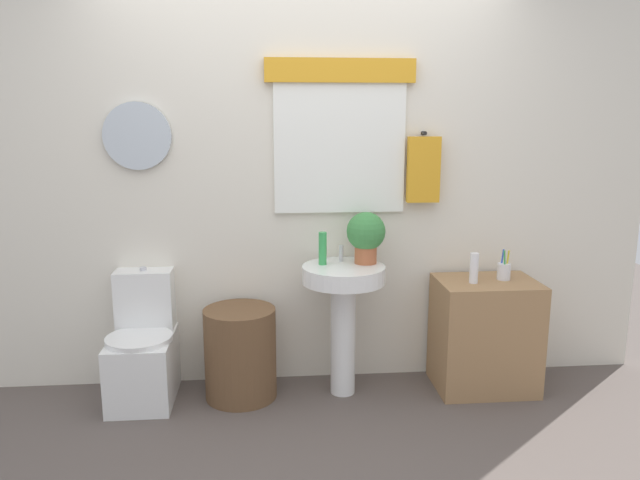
% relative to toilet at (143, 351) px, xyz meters
% --- Properties ---
extents(ground_plane, '(8.00, 8.00, 0.00)m').
position_rel_toilet_xyz_m(ground_plane, '(0.97, -0.89, -0.29)').
color(ground_plane, '#564C47').
extents(back_wall, '(4.40, 0.18, 2.60)m').
position_rel_toilet_xyz_m(back_wall, '(0.97, 0.26, 1.01)').
color(back_wall, silver).
rests_on(back_wall, ground_plane).
extents(toilet, '(0.38, 0.51, 0.78)m').
position_rel_toilet_xyz_m(toilet, '(0.00, 0.00, 0.00)').
color(toilet, white).
rests_on(toilet, ground_plane).
extents(laundry_hamper, '(0.43, 0.43, 0.55)m').
position_rel_toilet_xyz_m(laundry_hamper, '(0.57, -0.04, -0.02)').
color(laundry_hamper, brown).
rests_on(laundry_hamper, ground_plane).
extents(pedestal_sink, '(0.49, 0.49, 0.80)m').
position_rel_toilet_xyz_m(pedestal_sink, '(1.19, -0.04, 0.30)').
color(pedestal_sink, white).
rests_on(pedestal_sink, ground_plane).
extents(faucet, '(0.03, 0.03, 0.10)m').
position_rel_toilet_xyz_m(faucet, '(1.19, 0.08, 0.56)').
color(faucet, silver).
rests_on(faucet, pedestal_sink).
extents(wooden_cabinet, '(0.60, 0.44, 0.69)m').
position_rel_toilet_xyz_m(wooden_cabinet, '(2.07, -0.04, 0.05)').
color(wooden_cabinet, '#9E754C').
rests_on(wooden_cabinet, ground_plane).
extents(soap_bottle, '(0.05, 0.05, 0.20)m').
position_rel_toilet_xyz_m(soap_bottle, '(1.07, 0.01, 0.60)').
color(soap_bottle, green).
rests_on(soap_bottle, pedestal_sink).
extents(potted_plant, '(0.23, 0.23, 0.31)m').
position_rel_toilet_xyz_m(potted_plant, '(1.33, 0.02, 0.68)').
color(potted_plant, '#AD5B38').
rests_on(potted_plant, pedestal_sink).
extents(lotion_bottle, '(0.05, 0.05, 0.18)m').
position_rel_toilet_xyz_m(lotion_bottle, '(1.97, -0.08, 0.49)').
color(lotion_bottle, white).
rests_on(lotion_bottle, wooden_cabinet).
extents(toothbrush_cup, '(0.08, 0.08, 0.19)m').
position_rel_toilet_xyz_m(toothbrush_cup, '(2.18, -0.02, 0.45)').
color(toothbrush_cup, silver).
rests_on(toothbrush_cup, wooden_cabinet).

